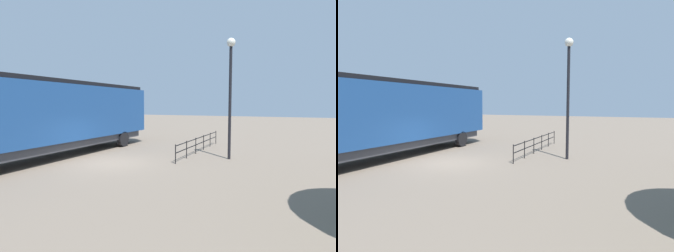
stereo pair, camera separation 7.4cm
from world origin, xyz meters
TOP-DOWN VIEW (x-y plane):
  - ground_plane at (0.00, 0.00)m, footprint 120.00×120.00m
  - locomotive at (-3.91, 0.49)m, footprint 3.01×15.65m
  - lamp_post at (5.39, 3.61)m, footprint 0.48×0.48m
  - platform_fence at (3.17, 5.18)m, footprint 0.05×7.98m

SIDE VIEW (x-z plane):
  - ground_plane at x=0.00m, z-range 0.00..0.00m
  - platform_fence at x=3.17m, z-range 0.15..1.15m
  - locomotive at x=-3.91m, z-range 0.24..4.66m
  - lamp_post at x=5.39m, z-range 1.13..7.76m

